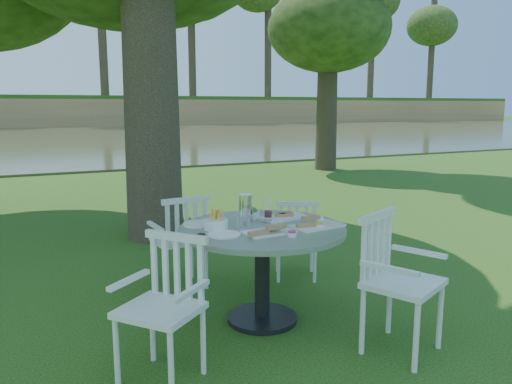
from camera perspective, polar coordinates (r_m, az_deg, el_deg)
ground at (r=5.05m, az=0.99°, el=-9.90°), size 140.00×140.00×0.00m
table at (r=3.94m, az=0.73°, el=-6.32°), size 1.30×1.30×0.77m
chair_ne at (r=4.91m, az=4.66°, el=-4.77°), size 0.53×0.52×0.80m
chair_nw at (r=4.67m, az=-8.42°, el=-4.91°), size 0.49×0.46×0.89m
chair_sw at (r=3.25m, az=-10.04°, el=-11.52°), size 0.62×0.62×0.90m
chair_se at (r=3.65m, az=15.16°, el=-8.68°), size 0.63×0.62×0.97m
tableware at (r=3.96m, az=-0.32°, el=-3.12°), size 1.19×0.81×0.23m
river at (r=27.39m, az=-21.02°, el=5.64°), size 100.00×28.00×0.12m
far_bank at (r=45.78m, az=-23.16°, el=16.05°), size 100.00×18.00×15.20m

